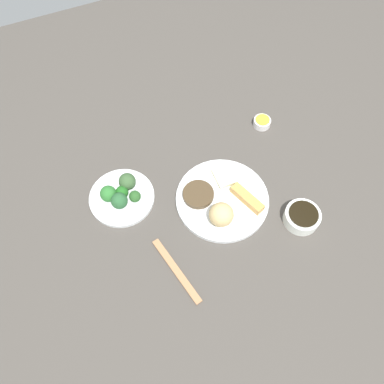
{
  "coord_description": "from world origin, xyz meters",
  "views": [
    {
      "loc": [
        0.52,
        -0.33,
        1.1
      ],
      "look_at": [
        -0.02,
        -0.1,
        0.06
      ],
      "focal_mm": 36.06,
      "sensor_mm": 36.0,
      "label": 1
    }
  ],
  "objects_px": {
    "soy_sauce_bowl": "(302,217)",
    "chopsticks_pair": "(176,271)",
    "main_plate": "(222,199)",
    "broccoli_plate": "(122,198)",
    "sauce_ramekin_hot_mustard": "(262,122)"
  },
  "relations": [
    {
      "from": "main_plate",
      "to": "sauce_ramekin_hot_mustard",
      "type": "relative_size",
      "value": 4.86
    },
    {
      "from": "main_plate",
      "to": "broccoli_plate",
      "type": "xyz_separation_m",
      "value": [
        -0.13,
        -0.29,
        -0.0
      ]
    },
    {
      "from": "sauce_ramekin_hot_mustard",
      "to": "chopsticks_pair",
      "type": "height_order",
      "value": "sauce_ramekin_hot_mustard"
    },
    {
      "from": "soy_sauce_bowl",
      "to": "chopsticks_pair",
      "type": "bearing_deg",
      "value": -90.64
    },
    {
      "from": "main_plate",
      "to": "chopsticks_pair",
      "type": "bearing_deg",
      "value": -55.11
    },
    {
      "from": "chopsticks_pair",
      "to": "broccoli_plate",
      "type": "bearing_deg",
      "value": -167.0
    },
    {
      "from": "main_plate",
      "to": "chopsticks_pair",
      "type": "xyz_separation_m",
      "value": [
        0.15,
        -0.22,
        -0.0
      ]
    },
    {
      "from": "broccoli_plate",
      "to": "sauce_ramekin_hot_mustard",
      "type": "xyz_separation_m",
      "value": [
        -0.08,
        0.55,
        0.01
      ]
    },
    {
      "from": "chopsticks_pair",
      "to": "soy_sauce_bowl",
      "type": "bearing_deg",
      "value": 89.36
    },
    {
      "from": "broccoli_plate",
      "to": "soy_sauce_bowl",
      "type": "height_order",
      "value": "soy_sauce_bowl"
    },
    {
      "from": "soy_sauce_bowl",
      "to": "chopsticks_pair",
      "type": "height_order",
      "value": "soy_sauce_bowl"
    },
    {
      "from": "sauce_ramekin_hot_mustard",
      "to": "broccoli_plate",
      "type": "bearing_deg",
      "value": -81.29
    },
    {
      "from": "broccoli_plate",
      "to": "sauce_ramekin_hot_mustard",
      "type": "relative_size",
      "value": 3.42
    },
    {
      "from": "soy_sauce_bowl",
      "to": "chopsticks_pair",
      "type": "distance_m",
      "value": 0.41
    },
    {
      "from": "soy_sauce_bowl",
      "to": "chopsticks_pair",
      "type": "relative_size",
      "value": 0.48
    }
  ]
}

